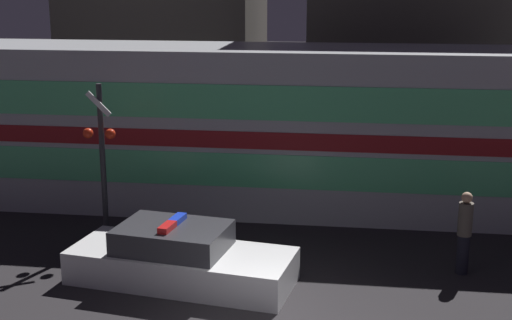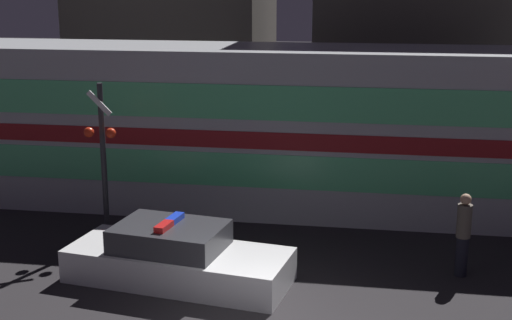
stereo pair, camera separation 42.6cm
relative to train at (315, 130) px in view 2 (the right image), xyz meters
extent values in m
cube|color=#B7BABF|center=(0.00, 0.01, 0.00)|extent=(19.39, 3.10, 4.25)
cube|color=maroon|center=(0.00, -1.56, 0.00)|extent=(19.00, 0.03, 0.43)
cube|color=#59D88C|center=(0.00, -1.56, -0.77)|extent=(18.42, 0.02, 0.85)
cube|color=#59D88C|center=(0.00, -1.56, 0.93)|extent=(18.42, 0.02, 0.85)
cube|color=silver|center=(-2.29, -5.27, -1.79)|extent=(4.69, 2.41, 0.67)
cube|color=#333338|center=(-2.47, -5.24, -1.21)|extent=(2.36, 1.84, 0.49)
cube|color=red|center=(-2.51, -5.50, -0.90)|extent=(0.28, 0.54, 0.12)
cube|color=blue|center=(-2.43, -4.99, -0.90)|extent=(0.28, 0.54, 0.12)
cylinder|color=black|center=(3.37, -4.07, -1.71)|extent=(0.25, 0.25, 0.84)
cylinder|color=#595147|center=(3.37, -4.07, -0.94)|extent=(0.30, 0.30, 0.70)
sphere|color=tan|center=(3.37, -4.07, -0.48)|extent=(0.23, 0.23, 0.23)
cylinder|color=#2D2D33|center=(-4.60, -3.20, -0.28)|extent=(0.13, 0.13, 3.69)
sphere|color=red|center=(-4.86, -3.33, 0.46)|extent=(0.24, 0.24, 0.24)
sphere|color=red|center=(-4.34, -3.33, 0.46)|extent=(0.24, 0.24, 0.24)
cube|color=white|center=(-4.60, -3.28, 1.12)|extent=(0.58, 0.03, 0.58)
cube|color=#47423D|center=(-6.11, 8.78, 1.92)|extent=(6.90, 6.09, 8.08)
cube|color=#47423D|center=(3.61, 6.22, 3.10)|extent=(8.20, 4.31, 10.44)
camera|label=1|loc=(1.02, -18.32, 3.81)|focal=50.00mm
camera|label=2|loc=(1.44, -18.26, 3.81)|focal=50.00mm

